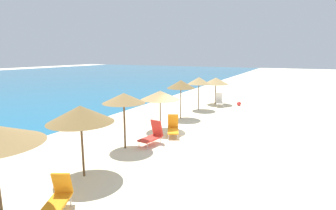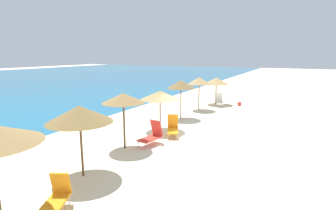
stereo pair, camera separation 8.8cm
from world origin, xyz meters
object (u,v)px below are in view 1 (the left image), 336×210
object	(u,v)px
beach_umbrella_5	(199,81)
beach_ball	(239,104)
lounge_chair_3	(57,198)
beach_umbrella_4	(181,84)
beach_umbrella_2	(124,98)
lounge_chair_2	(173,127)
lounge_chair_0	(219,101)
beach_umbrella_1	(80,114)
beach_umbrella_3	(160,95)
beach_umbrella_6	(216,81)
lounge_chair_1	(153,135)

from	to	relation	value
beach_umbrella_5	beach_ball	distance (m)	4.80
beach_ball	lounge_chair_3	bearing A→B (deg)	176.57
beach_umbrella_4	beach_umbrella_2	bearing A→B (deg)	-179.33
beach_umbrella_4	lounge_chair_2	distance (m)	4.67
beach_umbrella_5	lounge_chair_0	world-z (taller)	beach_umbrella_5
beach_umbrella_1	beach_umbrella_4	xyz separation A→B (m)	(10.20, 0.49, 0.06)
beach_umbrella_1	lounge_chair_3	world-z (taller)	beach_umbrella_1
beach_umbrella_1	lounge_chair_0	xyz separation A→B (m)	(16.15, -0.64, -1.98)
lounge_chair_0	lounge_chair_3	size ratio (longest dim) A/B	1.06
beach_umbrella_1	lounge_chair_3	xyz separation A→B (m)	(-2.19, -1.09, -1.95)
beach_umbrella_3	lounge_chair_2	xyz separation A→B (m)	(-0.64, -1.17, -1.68)
beach_umbrella_2	beach_umbrella_6	xyz separation A→B (m)	(13.56, -0.50, -0.35)
beach_umbrella_1	lounge_chair_0	world-z (taller)	beach_umbrella_1
lounge_chair_2	beach_umbrella_6	bearing A→B (deg)	-111.80
beach_umbrella_4	lounge_chair_3	size ratio (longest dim) A/B	1.83
beach_umbrella_1	lounge_chair_3	bearing A→B (deg)	-153.63
lounge_chair_0	beach_umbrella_6	bearing A→B (deg)	-71.06
beach_umbrella_5	lounge_chair_1	bearing A→B (deg)	-174.26
beach_umbrella_6	lounge_chair_1	world-z (taller)	beach_umbrella_6
beach_umbrella_6	lounge_chair_0	world-z (taller)	beach_umbrella_6
beach_umbrella_6	lounge_chair_1	xyz separation A→B (m)	(-12.45, -0.44, -1.64)
beach_umbrella_4	beach_umbrella_5	distance (m)	3.48
beach_umbrella_1	lounge_chair_1	size ratio (longest dim) A/B	1.91
beach_ball	lounge_chair_2	bearing A→B (deg)	172.55
beach_umbrella_6	beach_umbrella_5	bearing A→B (deg)	170.94
beach_umbrella_4	beach_umbrella_6	bearing A→B (deg)	-4.98
beach_umbrella_3	beach_ball	xyz separation A→B (m)	(10.17, -2.58, -1.98)
lounge_chair_0	lounge_chair_2	distance (m)	9.97
beach_umbrella_2	beach_umbrella_5	xyz separation A→B (m)	(10.42, 0.01, -0.08)
lounge_chair_1	lounge_chair_3	size ratio (longest dim) A/B	0.95
lounge_chair_0	beach_umbrella_4	bearing A→B (deg)	58.41
beach_ball	lounge_chair_1	bearing A→B (deg)	172.26
beach_umbrella_3	lounge_chair_0	distance (m)	9.54
lounge_chair_0	beach_ball	distance (m)	1.82
beach_umbrella_4	lounge_chair_0	distance (m)	6.39
beach_umbrella_2	beach_umbrella_3	size ratio (longest dim) A/B	1.13
beach_umbrella_6	lounge_chair_0	xyz separation A→B (m)	(-0.67, -0.55, -1.71)
beach_umbrella_6	lounge_chair_2	bearing A→B (deg)	-176.04
beach_umbrella_2	lounge_chair_1	size ratio (longest dim) A/B	1.92
beach_umbrella_2	lounge_chair_2	distance (m)	3.75
beach_umbrella_4	beach_umbrella_6	distance (m)	6.65
lounge_chair_1	beach_ball	distance (m)	12.75
beach_umbrella_2	beach_umbrella_3	xyz separation A→B (m)	(3.56, -0.07, -0.34)
beach_umbrella_4	beach_umbrella_3	bearing A→B (deg)	-177.49
beach_umbrella_5	beach_umbrella_6	bearing A→B (deg)	-9.06
beach_umbrella_1	beach_umbrella_5	size ratio (longest dim) A/B	1.01
beach_umbrella_1	beach_ball	size ratio (longest dim) A/B	7.24
beach_umbrella_1	beach_umbrella_6	xyz separation A→B (m)	(16.82, -0.09, -0.28)
beach_umbrella_1	beach_ball	distance (m)	17.28
lounge_chair_0	lounge_chair_1	distance (m)	11.79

